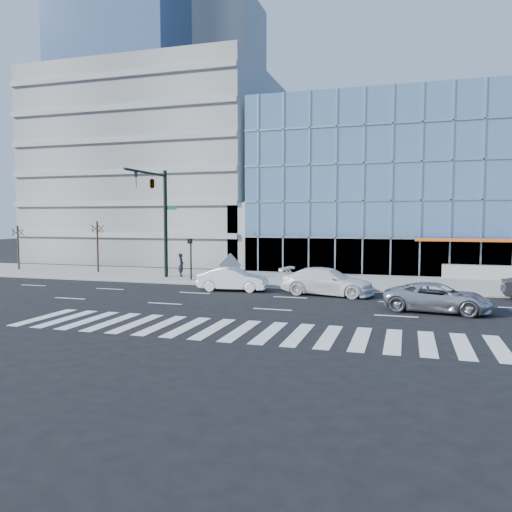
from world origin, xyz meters
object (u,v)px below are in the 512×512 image
at_px(ped_signal_post, 191,252).
at_px(street_tree_near, 97,228).
at_px(silver_suv, 438,298).
at_px(pedestrian, 181,265).
at_px(street_tree_far, 18,231).
at_px(white_suv, 327,282).
at_px(tilted_panel, 230,265).
at_px(traffic_signal, 156,196).
at_px(white_sedan, 233,279).

distance_m(ped_signal_post, street_tree_near, 9.97).
height_order(silver_suv, pedestrian, pedestrian).
height_order(street_tree_far, white_suv, street_tree_far).
xyz_separation_m(silver_suv, pedestrian, (-17.96, 8.92, 0.33)).
relative_size(street_tree_near, tilted_panel, 3.25).
bearing_deg(pedestrian, white_suv, -132.29).
height_order(traffic_signal, street_tree_near, traffic_signal).
relative_size(white_suv, pedestrian, 3.15).
relative_size(white_suv, white_sedan, 1.27).
bearing_deg(traffic_signal, tilted_panel, 28.29).
relative_size(traffic_signal, street_tree_near, 1.89).
bearing_deg(street_tree_far, tilted_panel, -1.11).
distance_m(white_sedan, tilted_panel, 5.95).
bearing_deg(ped_signal_post, street_tree_far, 171.69).
relative_size(traffic_signal, white_suv, 1.44).
relative_size(silver_suv, pedestrian, 2.87).
bearing_deg(silver_suv, tilted_panel, 64.31).
xyz_separation_m(street_tree_far, white_sedan, (21.92, -5.91, -2.72)).
xyz_separation_m(ped_signal_post, pedestrian, (-1.55, 1.69, -1.11)).
bearing_deg(ped_signal_post, street_tree_near, 164.94).
height_order(white_sedan, tilted_panel, tilted_panel).
distance_m(street_tree_near, tilted_panel, 12.05).
bearing_deg(pedestrian, white_sedan, -149.57).
bearing_deg(white_sedan, ped_signal_post, 47.62).
relative_size(white_sedan, tilted_panel, 3.37).
bearing_deg(silver_suv, street_tree_far, 81.77).
relative_size(street_tree_near, street_tree_far, 1.09).
distance_m(silver_suv, white_sedan, 12.61).
bearing_deg(traffic_signal, silver_suv, -19.94).
height_order(ped_signal_post, white_sedan, ped_signal_post).
relative_size(ped_signal_post, silver_suv, 0.59).
height_order(street_tree_near, white_suv, street_tree_near).
xyz_separation_m(pedestrian, tilted_panel, (3.78, 0.48, 0.04)).
relative_size(ped_signal_post, pedestrian, 1.70).
bearing_deg(white_sedan, white_suv, -95.38).
height_order(traffic_signal, white_suv, traffic_signal).
bearing_deg(silver_suv, white_suv, 65.09).
xyz_separation_m(traffic_signal, ped_signal_post, (2.50, 0.37, -4.02)).
bearing_deg(street_tree_far, pedestrian, -3.11).
bearing_deg(street_tree_near, tilted_panel, -1.87).
bearing_deg(white_suv, traffic_signal, 84.63).
xyz_separation_m(street_tree_near, white_sedan, (13.92, -5.91, -3.06)).
relative_size(street_tree_far, white_sedan, 0.88).
distance_m(white_suv, white_sedan, 6.00).
bearing_deg(white_sedan, street_tree_near, 61.81).
bearing_deg(pedestrian, tilted_panel, -102.09).
height_order(street_tree_near, tilted_panel, street_tree_near).
relative_size(ped_signal_post, white_sedan, 0.68).
height_order(street_tree_far, white_sedan, street_tree_far).
relative_size(pedestrian, tilted_panel, 1.36).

